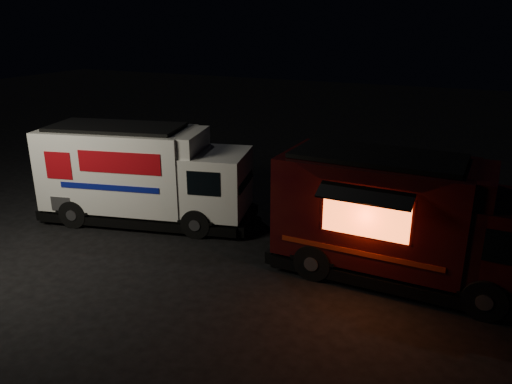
% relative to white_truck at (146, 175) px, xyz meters
% --- Properties ---
extents(ground, '(80.00, 80.00, 0.00)m').
position_rel_white_truck_xyz_m(ground, '(1.16, -1.38, -1.54)').
color(ground, black).
rests_on(ground, ground).
extents(white_truck, '(7.15, 3.82, 3.08)m').
position_rel_white_truck_xyz_m(white_truck, '(0.00, 0.00, 0.00)').
color(white_truck, white).
rests_on(white_truck, ground).
extents(red_truck, '(6.81, 2.69, 3.13)m').
position_rel_white_truck_xyz_m(red_truck, '(8.15, -0.45, 0.02)').
color(red_truck, '#370C0A').
rests_on(red_truck, ground).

